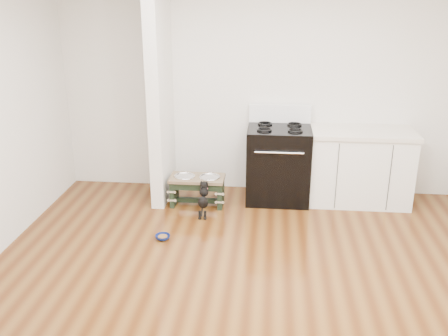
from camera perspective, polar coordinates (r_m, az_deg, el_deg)
ground at (r=4.43m, az=2.73°, el=-14.48°), size 5.00×5.00×0.00m
room_shell at (r=3.76m, az=3.13°, el=6.34°), size 5.00×5.00×5.00m
partition_wall at (r=6.02m, az=-7.31°, el=8.74°), size 0.15×0.80×2.70m
oven_range at (r=6.15m, az=6.23°, el=0.62°), size 0.76×0.69×1.14m
cabinet_run at (r=6.27m, az=15.20°, el=0.14°), size 1.24×0.64×0.91m
dog_feeder at (r=6.03m, az=-3.08°, el=-1.96°), size 0.66×0.35×0.37m
puppy at (r=5.75m, az=-2.37°, el=-3.46°), size 0.11×0.34×0.40m
floor_bowl at (r=5.34m, az=-7.02°, el=-7.85°), size 0.20×0.20×0.05m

